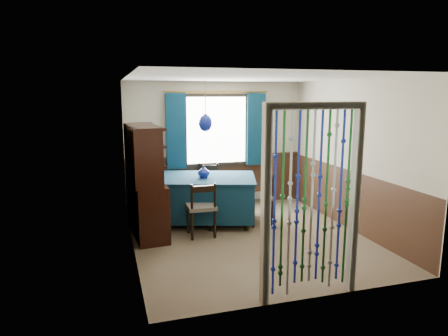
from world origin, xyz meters
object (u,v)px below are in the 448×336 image
object	(u,v)px
chair_far	(206,186)
bowl_shelf	(150,162)
chair_right	(261,197)
pendant_lamp	(205,123)
chair_near	(201,207)
vase_table	(204,172)
sideboard	(146,197)
vase_sideboard	(147,172)
dining_table	(206,196)
chair_left	(146,197)

from	to	relation	value
chair_far	bowl_shelf	size ratio (longest dim) A/B	4.54
bowl_shelf	chair_right	bearing A→B (deg)	6.90
chair_right	pendant_lamp	distance (m)	1.61
chair_near	chair_right	xyz separation A→B (m)	(1.15, 0.35, 0.00)
vase_table	chair_right	bearing A→B (deg)	-17.16
chair_far	sideboard	distance (m)	1.63
vase_sideboard	pendant_lamp	bearing A→B (deg)	0.93
dining_table	sideboard	bearing A→B (deg)	-147.96
sideboard	vase_sideboard	bearing A→B (deg)	72.69
dining_table	vase_sideboard	world-z (taller)	vase_sideboard
chair_near	sideboard	xyz separation A→B (m)	(-0.84, 0.39, 0.14)
sideboard	vase_sideboard	world-z (taller)	sideboard
chair_near	chair_left	size ratio (longest dim) A/B	1.05
dining_table	vase_table	size ratio (longest dim) A/B	10.04
chair_far	chair_right	bearing A→B (deg)	152.07
chair_far	chair_left	size ratio (longest dim) A/B	1.06
sideboard	bowl_shelf	world-z (taller)	sideboard
chair_near	chair_left	bearing A→B (deg)	129.08
dining_table	vase_sideboard	bearing A→B (deg)	-161.76
chair_left	vase_table	size ratio (longest dim) A/B	4.33
bowl_shelf	pendant_lamp	bearing A→B (deg)	28.83
dining_table	pendant_lamp	size ratio (longest dim) A/B	2.26
chair_far	bowl_shelf	world-z (taller)	bowl_shelf
chair_left	vase_table	bearing A→B (deg)	72.52
dining_table	chair_right	world-z (taller)	chair_right
chair_far	chair_right	size ratio (longest dim) A/B	1.01
pendant_lamp	vase_table	size ratio (longest dim) A/B	4.45
chair_right	dining_table	bearing A→B (deg)	69.94
sideboard	chair_near	bearing A→B (deg)	-29.74
chair_near	vase_table	size ratio (longest dim) A/B	4.55
chair_near	bowl_shelf	distance (m)	1.09
chair_far	dining_table	bearing A→B (deg)	103.52
chair_left	pendant_lamp	distance (m)	1.69
chair_right	sideboard	world-z (taller)	sideboard
pendant_lamp	vase_sideboard	size ratio (longest dim) A/B	4.68
chair_left	vase_table	xyz separation A→B (m)	(0.97, -0.34, 0.47)
chair_right	bowl_shelf	bearing A→B (deg)	96.65
dining_table	chair_far	bearing A→B (deg)	92.79
chair_far	bowl_shelf	bearing A→B (deg)	75.02
chair_left	sideboard	world-z (taller)	sideboard
vase_sideboard	chair_right	bearing A→B (deg)	-9.16
chair_far	sideboard	xyz separation A→B (m)	(-1.27, -1.02, 0.13)
chair_right	vase_table	xyz separation A→B (m)	(-0.96, 0.30, 0.44)
chair_far	vase_sideboard	bearing A→B (deg)	59.92
chair_near	vase_sideboard	size ratio (longest dim) A/B	4.78
vase_sideboard	bowl_shelf	bearing A→B (deg)	-90.00
dining_table	bowl_shelf	xyz separation A→B (m)	(-1.02, -0.56, 0.76)
chair_right	vase_sideboard	world-z (taller)	vase_sideboard
chair_far	vase_sideboard	xyz separation A→B (m)	(-1.21, -0.75, 0.50)
chair_far	pendant_lamp	bearing A→B (deg)	103.52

